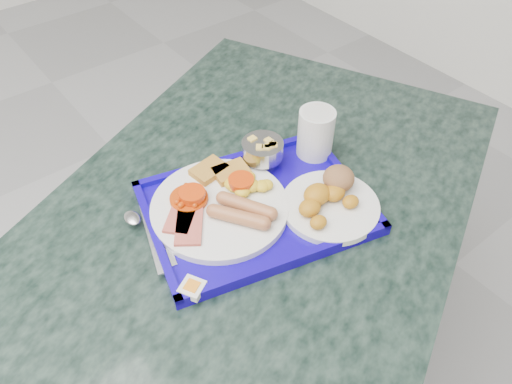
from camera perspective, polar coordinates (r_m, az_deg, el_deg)
table at (r=1.11m, az=-0.54°, el=-8.62°), size 1.36×1.17×0.72m
tray at (r=0.96m, az=0.00°, el=-1.91°), size 0.47×0.40×0.02m
main_plate at (r=0.95m, az=-4.00°, el=-1.24°), size 0.26×0.26×0.04m
bread_plate at (r=0.96m, az=8.44°, el=-0.76°), size 0.19×0.19×0.06m
fruit_bowl at (r=1.02m, az=0.79°, el=4.83°), size 0.09×0.09×0.06m
juice_cup at (r=1.05m, az=6.85°, el=6.87°), size 0.08×0.08×0.10m
spoon at (r=0.95m, az=-13.00°, el=-3.56°), size 0.06×0.17×0.01m
knife at (r=0.92m, az=-11.88°, el=-5.13°), size 0.06×0.17×0.00m
jam_packet at (r=0.84m, az=-7.30°, el=-10.83°), size 0.05×0.05×0.01m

